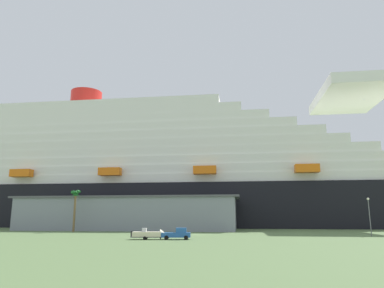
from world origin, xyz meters
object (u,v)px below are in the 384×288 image
(cruise_ship, at_px, (162,179))
(pickup_truck, at_px, (177,234))
(small_boat_on_trailer, at_px, (151,234))
(palm_tree, at_px, (75,198))
(street_lamp, at_px, (369,211))
(parked_car_black_coupe, at_px, (119,228))

(cruise_ship, distance_m, pickup_truck, 78.65)
(pickup_truck, xyz_separation_m, small_boat_on_trailer, (-5.07, -0.81, -0.08))
(pickup_truck, relative_size, palm_tree, 0.50)
(street_lamp, bearing_deg, palm_tree, 174.47)
(pickup_truck, distance_m, palm_tree, 44.32)
(palm_tree, relative_size, street_lamp, 1.37)
(cruise_ship, relative_size, small_boat_on_trailer, 38.68)
(pickup_truck, bearing_deg, small_boat_on_trailer, -170.90)
(small_boat_on_trailer, bearing_deg, pickup_truck, 9.10)
(pickup_truck, xyz_separation_m, palm_tree, (-35.12, 25.74, 8.24))
(palm_tree, xyz_separation_m, parked_car_black_coupe, (9.96, 8.75, -8.45))
(small_boat_on_trailer, relative_size, parked_car_black_coupe, 1.58)
(small_boat_on_trailer, relative_size, street_lamp, 0.90)
(small_boat_on_trailer, xyz_separation_m, parked_car_black_coupe, (-20.09, 35.31, -0.13))
(pickup_truck, bearing_deg, street_lamp, 24.33)
(cruise_ship, relative_size, palm_tree, 25.46)
(cruise_ship, distance_m, small_boat_on_trailer, 78.18)
(cruise_ship, relative_size, street_lamp, 34.84)
(pickup_truck, distance_m, parked_car_black_coupe, 42.70)
(small_boat_on_trailer, height_order, parked_car_black_coupe, small_boat_on_trailer)
(small_boat_on_trailer, xyz_separation_m, street_lamp, (45.77, 19.21, 4.54))
(pickup_truck, height_order, small_boat_on_trailer, pickup_truck)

